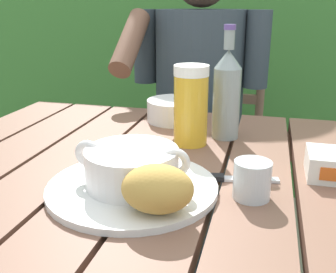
# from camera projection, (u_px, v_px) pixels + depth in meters

# --- Properties ---
(dining_table) EXTENTS (1.19, 0.81, 0.73)m
(dining_table) POSITION_uv_depth(u_px,v_px,m) (190.00, 208.00, 0.84)
(dining_table) COLOR brown
(dining_table) RESTS_ON ground_plane
(chair_near_diner) EXTENTS (0.47, 0.43, 0.98)m
(chair_near_diner) POSITION_uv_depth(u_px,v_px,m) (204.00, 140.00, 1.68)
(chair_near_diner) COLOR brown
(chair_near_diner) RESTS_ON ground_plane
(person_eating) EXTENTS (0.48, 0.47, 1.23)m
(person_eating) POSITION_uv_depth(u_px,v_px,m) (196.00, 96.00, 1.43)
(person_eating) COLOR #36424A
(person_eating) RESTS_ON ground_plane
(serving_plate) EXTENTS (0.30, 0.30, 0.01)m
(serving_plate) POSITION_uv_depth(u_px,v_px,m) (133.00, 187.00, 0.69)
(serving_plate) COLOR white
(serving_plate) RESTS_ON dining_table
(soup_bowl) EXTENTS (0.21, 0.16, 0.07)m
(soup_bowl) POSITION_uv_depth(u_px,v_px,m) (132.00, 166.00, 0.68)
(soup_bowl) COLOR white
(soup_bowl) RESTS_ON serving_plate
(bread_roll) EXTENTS (0.12, 0.09, 0.07)m
(bread_roll) POSITION_uv_depth(u_px,v_px,m) (157.00, 189.00, 0.59)
(bread_roll) COLOR gold
(bread_roll) RESTS_ON serving_plate
(beer_glass) EXTENTS (0.08, 0.08, 0.18)m
(beer_glass) POSITION_uv_depth(u_px,v_px,m) (191.00, 105.00, 0.90)
(beer_glass) COLOR gold
(beer_glass) RESTS_ON dining_table
(beer_bottle) EXTENTS (0.06, 0.06, 0.27)m
(beer_bottle) POSITION_uv_depth(u_px,v_px,m) (227.00, 93.00, 0.93)
(beer_bottle) COLOR gray
(beer_bottle) RESTS_ON dining_table
(water_glass_small) EXTENTS (0.06, 0.06, 0.07)m
(water_glass_small) POSITION_uv_depth(u_px,v_px,m) (252.00, 180.00, 0.66)
(water_glass_small) COLOR silver
(water_glass_small) RESTS_ON dining_table
(table_knife) EXTENTS (0.17, 0.05, 0.01)m
(table_knife) POSITION_uv_depth(u_px,v_px,m) (222.00, 178.00, 0.73)
(table_knife) COLOR silver
(table_knife) RESTS_ON dining_table
(diner_bowl) EXTENTS (0.16, 0.16, 0.06)m
(diner_bowl) POSITION_uv_depth(u_px,v_px,m) (175.00, 110.00, 1.10)
(diner_bowl) COLOR white
(diner_bowl) RESTS_ON dining_table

